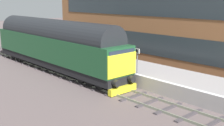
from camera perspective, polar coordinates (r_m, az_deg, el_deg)
ground_plane at (r=21.54m, az=-2.58°, el=-4.53°), size 140.00×140.00×0.00m
track_main at (r=21.53m, az=-2.58°, el=-4.39°), size 2.50×60.00×0.15m
station_platform at (r=23.78m, az=4.08°, el=-1.62°), size 4.00×44.00×1.01m
diesel_locomotive at (r=26.17m, az=-11.77°, el=3.90°), size 2.74×18.29×4.68m
platform_number_sign at (r=20.88m, az=5.13°, el=1.27°), size 0.10×0.44×1.87m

